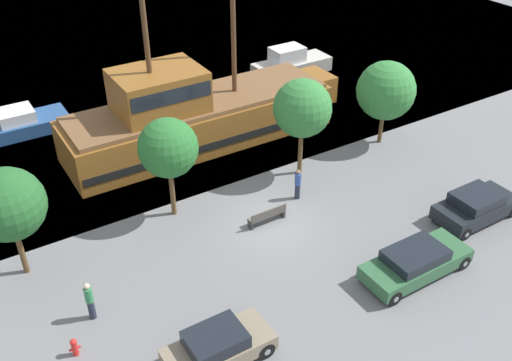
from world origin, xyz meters
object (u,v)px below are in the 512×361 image
Objects in this scene: parked_car_curb_mid at (218,347)px; pedestrian_walking_far at (298,184)px; moored_boat_dockside at (23,123)px; pedestrian_walking_near at (90,301)px; pirate_ship at (196,115)px; parked_car_curb_front at (416,262)px; bench_promenade_east at (268,215)px; moored_boat_outer at (291,64)px; parked_car_curb_rear at (476,206)px; fire_hydrant at (74,347)px.

pedestrian_walking_far reaches higher than parked_car_curb_mid.
moored_boat_dockside is 2.91× the size of pedestrian_walking_near.
parked_car_curb_front is at bearing -80.13° from pirate_ship.
moored_boat_dockside is at bearing 116.82° from parked_car_curb_front.
parked_car_curb_front is 13.31m from pedestrian_walking_near.
bench_promenade_east is at bearing -158.41° from pedestrian_walking_far.
bench_promenade_east is (7.69, -15.58, -0.14)m from moored_boat_dockside.
pirate_ship is 15.43m from parked_car_curb_front.
moored_boat_outer is at bearing 56.57° from pedestrian_walking_far.
pedestrian_walking_near is 11.73m from pedestrian_walking_far.
moored_boat_outer is at bearing 51.93° from bench_promenade_east.
parked_car_curb_front is (2.64, -15.16, -1.10)m from pirate_ship.
pedestrian_walking_near reaches higher than parked_car_curb_rear.
parked_car_curb_front is 2.94× the size of pedestrian_walking_far.
pedestrian_walking_far is at bearing -55.35° from moored_boat_dockside.
pedestrian_walking_near is at bearing -133.32° from pirate_ship.
parked_car_curb_front is 5.51m from parked_car_curb_rear.
parked_car_curb_mid is 5.13× the size of fire_hydrant.
pedestrian_walking_far is at bearing 21.59° from bench_promenade_east.
pirate_ship is 2.87× the size of moored_boat_outer.
pedestrian_walking_near is at bearing 52.11° from fire_hydrant.
pedestrian_walking_near is at bearing 125.95° from parked_car_curb_mid.
moored_boat_dockside reaches higher than parked_car_curb_mid.
pedestrian_walking_near is (-9.05, -1.51, 0.45)m from bench_promenade_east.
pirate_ship is at bearing -152.10° from moored_boat_outer.
bench_promenade_east is (10.17, 2.94, 0.04)m from fire_hydrant.
moored_boat_outer is 3.55× the size of pedestrian_walking_far.
moored_boat_dockside is at bearing 141.45° from pirate_ship.
pedestrian_walking_far reaches higher than fire_hydrant.
moored_boat_outer reaches higher than moored_boat_dockside.
parked_car_curb_rear is (7.97, -13.79, -1.06)m from pirate_ship.
bench_promenade_east is at bearing 16.12° from fire_hydrant.
pedestrian_walking_far is (12.58, 3.89, 0.44)m from fire_hydrant.
parked_car_curb_rear is 18.97m from fire_hydrant.
parked_car_curb_mid is at bearing -54.05° from pedestrian_walking_near.
parked_car_curb_mid is at bearing -134.89° from bench_promenade_east.
parked_car_curb_front is 13.95m from fire_hydrant.
pirate_ship is 10.21× the size of pedestrian_walking_far.
pirate_ship is 3.35× the size of moored_boat_dockside.
pedestrian_walking_near is at bearing -141.90° from moored_boat_outer.
moored_boat_outer is 18.40m from bench_promenade_east.
bench_promenade_east is at bearing -63.71° from moored_boat_dockside.
fire_hydrant is at bearing 174.00° from parked_car_curb_rear.
moored_boat_outer is (19.04, -1.09, 0.20)m from moored_boat_dockside.
pedestrian_walking_near is at bearing 158.92° from parked_car_curb_front.
fire_hydrant is (-2.47, -18.51, -0.17)m from moored_boat_dockside.
parked_car_curb_mid reaches higher than parked_car_curb_front.
pedestrian_walking_near is (-17.75, 3.42, 0.18)m from parked_car_curb_rear.
pirate_ship is at bearing -38.55° from moored_boat_dockside.
parked_car_curb_rear is at bearing -6.00° from fire_hydrant.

